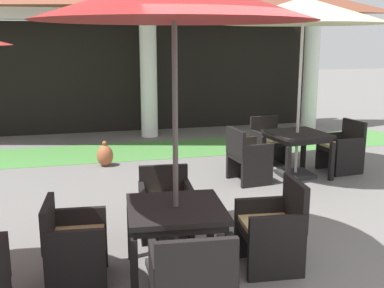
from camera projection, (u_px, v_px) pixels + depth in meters
name	position (u px, v px, depth m)	size (l,w,h in m)	color
lawn_strip	(161.00, 149.00, 9.89)	(11.33, 1.66, 0.01)	#47843D
patio_table_mid_left	(297.00, 139.00, 7.82)	(0.98, 0.98, 0.76)	black
patio_umbrella_mid_left	(303.00, 12.00, 7.38)	(2.68, 2.68, 2.98)	#2D2D2D
patio_chair_mid_left_east	(342.00, 148.00, 8.19)	(0.64, 0.66, 0.89)	black
patio_chair_mid_left_north	(269.00, 142.00, 8.72)	(0.64, 0.61, 0.86)	black
patio_chair_mid_left_west	(247.00, 157.00, 7.56)	(0.60, 0.68, 0.89)	black
patio_table_mid_right	(176.00, 216.00, 4.51)	(1.00, 1.00, 0.71)	black
patio_umbrella_mid_right	(174.00, 1.00, 4.08)	(2.50, 2.50, 2.88)	#2D2D2D
patio_chair_mid_right_north	(165.00, 204.00, 5.50)	(0.65, 0.57, 0.80)	black
patio_chair_mid_right_west	(73.00, 244.00, 4.41)	(0.60, 0.67, 0.82)	black
patio_chair_mid_right_east	(273.00, 229.00, 4.71)	(0.63, 0.63, 0.91)	black
patio_chair_mid_right_south	(192.00, 284.00, 3.61)	(0.67, 0.58, 0.88)	black
terracotta_urn	(105.00, 155.00, 8.57)	(0.30, 0.30, 0.47)	#9E5633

